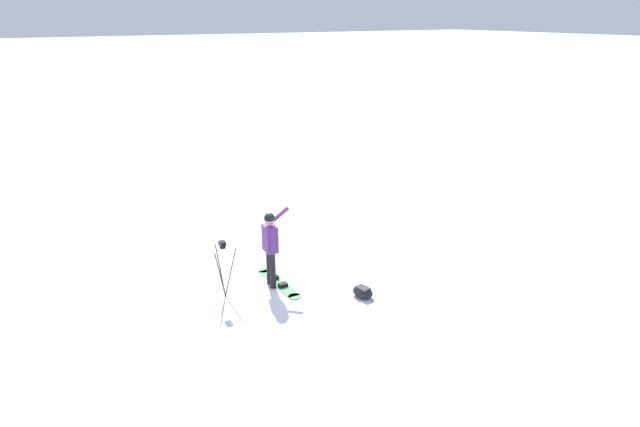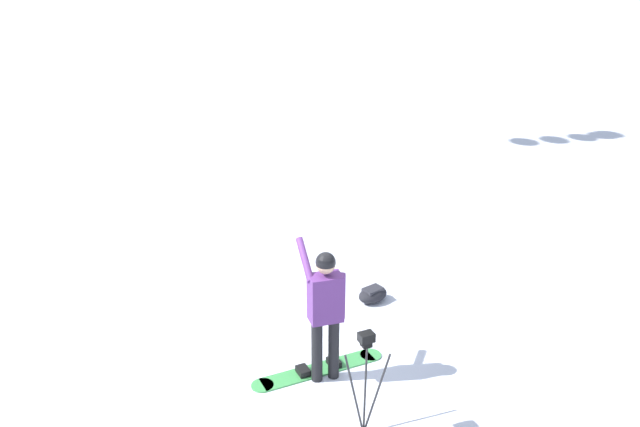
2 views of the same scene
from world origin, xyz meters
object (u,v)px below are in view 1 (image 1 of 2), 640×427
at_px(snowboard, 278,282).
at_px(camera_tripod, 223,257).
at_px(snowboarder, 271,242).
at_px(gear_bag_large, 363,292).

xyz_separation_m(snowboard, camera_tripod, (-1.28, 0.04, 0.92)).
height_order(snowboard, camera_tripod, camera_tripod).
bearing_deg(snowboarder, snowboard, 3.86).
relative_size(snowboarder, gear_bag_large, 3.17).
distance_m(snowboard, gear_bag_large, 2.00).
distance_m(gear_bag_large, camera_tripod, 3.12).
distance_m(snowboard, camera_tripod, 1.58).
distance_m(snowboarder, camera_tripod, 1.12).
bearing_deg(camera_tripod, gear_bag_large, -31.31).
xyz_separation_m(gear_bag_large, camera_tripod, (-2.57, 1.56, 0.82)).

